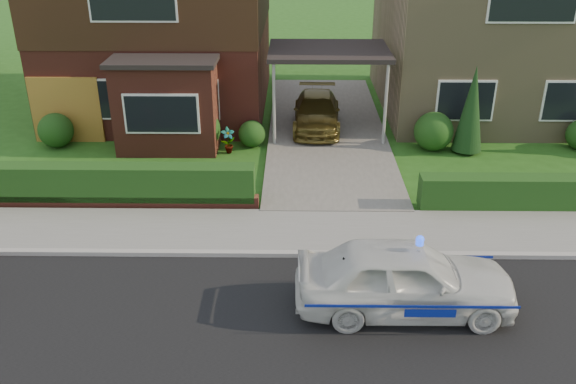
{
  "coord_description": "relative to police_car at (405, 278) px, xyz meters",
  "views": [
    {
      "loc": [
        -1.03,
        -8.29,
        7.02
      ],
      "look_at": [
        -1.19,
        3.5,
        1.35
      ],
      "focal_mm": 38.0,
      "sensor_mm": 36.0,
      "label": 1
    }
  ],
  "objects": [
    {
      "name": "ground",
      "position": [
        -1.01,
        -1.2,
        -0.69
      ],
      "size": [
        120.0,
        120.0,
        0.0
      ],
      "primitive_type": "plane",
      "color": "#225215",
      "rests_on": "ground"
    },
    {
      "name": "road",
      "position": [
        -1.01,
        -1.2,
        -0.69
      ],
      "size": [
        60.0,
        6.0,
        0.02
      ],
      "primitive_type": "cube",
      "color": "black",
      "rests_on": "ground"
    },
    {
      "name": "kerb",
      "position": [
        -1.01,
        1.85,
        -0.63
      ],
      "size": [
        60.0,
        0.16,
        0.12
      ],
      "primitive_type": "cube",
      "color": "#9E9993",
      "rests_on": "ground"
    },
    {
      "name": "sidewalk",
      "position": [
        -1.01,
        2.9,
        -0.64
      ],
      "size": [
        60.0,
        2.0,
        0.1
      ],
      "primitive_type": "cube",
      "color": "slate",
      "rests_on": "ground"
    },
    {
      "name": "driveway",
      "position": [
        -1.01,
        9.8,
        -0.63
      ],
      "size": [
        3.8,
        12.0,
        0.12
      ],
      "primitive_type": "cube",
      "color": "#666059",
      "rests_on": "ground"
    },
    {
      "name": "house_left",
      "position": [
        -6.79,
        12.7,
        3.12
      ],
      "size": [
        7.5,
        9.53,
        7.25
      ],
      "color": "maroon",
      "rests_on": "ground"
    },
    {
      "name": "house_right",
      "position": [
        4.79,
        12.79,
        2.97
      ],
      "size": [
        7.5,
        8.06,
        7.25
      ],
      "color": "#94815A",
      "rests_on": "ground"
    },
    {
      "name": "carport_link",
      "position": [
        -1.01,
        9.75,
        1.96
      ],
      "size": [
        3.8,
        3.0,
        2.77
      ],
      "color": "black",
      "rests_on": "ground"
    },
    {
      "name": "garage_door",
      "position": [
        -9.26,
        8.76,
        0.36
      ],
      "size": [
        2.2,
        0.1,
        2.1
      ],
      "primitive_type": "cube",
      "color": "#966120",
      "rests_on": "ground"
    },
    {
      "name": "dwarf_wall",
      "position": [
        -6.81,
        4.1,
        -0.51
      ],
      "size": [
        7.7,
        0.25,
        0.36
      ],
      "primitive_type": "cube",
      "color": "maroon",
      "rests_on": "ground"
    },
    {
      "name": "hedge_left",
      "position": [
        -6.81,
        4.25,
        -0.69
      ],
      "size": [
        7.5,
        0.55,
        0.9
      ],
      "primitive_type": "cube",
      "color": "black",
      "rests_on": "ground"
    },
    {
      "name": "hedge_right",
      "position": [
        4.79,
        4.15,
        -0.69
      ],
      "size": [
        7.5,
        0.55,
        0.8
      ],
      "primitive_type": "cube",
      "color": "black",
      "rests_on": "ground"
    },
    {
      "name": "shrub_left_far",
      "position": [
        -9.51,
        8.3,
        -0.15
      ],
      "size": [
        1.08,
        1.08,
        1.08
      ],
      "primitive_type": "sphere",
      "color": "black",
      "rests_on": "ground"
    },
    {
      "name": "shrub_left_mid",
      "position": [
        -5.01,
        8.1,
        -0.03
      ],
      "size": [
        1.32,
        1.32,
        1.32
      ],
      "primitive_type": "sphere",
      "color": "black",
      "rests_on": "ground"
    },
    {
      "name": "shrub_left_near",
      "position": [
        -3.41,
        8.4,
        -0.27
      ],
      "size": [
        0.84,
        0.84,
        0.84
      ],
      "primitive_type": "sphere",
      "color": "black",
      "rests_on": "ground"
    },
    {
      "name": "shrub_right_near",
      "position": [
        2.19,
        8.2,
        -0.09
      ],
      "size": [
        1.2,
        1.2,
        1.2
      ],
      "primitive_type": "sphere",
      "color": "black",
      "rests_on": "ground"
    },
    {
      "name": "conifer_a",
      "position": [
        3.19,
        8.0,
        0.61
      ],
      "size": [
        0.9,
        0.9,
        2.6
      ],
      "primitive_type": "cone",
      "color": "black",
      "rests_on": "ground"
    },
    {
      "name": "police_car",
      "position": [
        0.0,
        0.0,
        0.0
      ],
      "size": [
        3.73,
        4.07,
        1.55
      ],
      "rotation": [
        0.0,
        0.0,
        1.58
      ],
      "color": "silver",
      "rests_on": "ground"
    },
    {
      "name": "driveway_car",
      "position": [
        -1.35,
        9.9,
        -0.03
      ],
      "size": [
        1.64,
        3.76,
        1.08
      ],
      "primitive_type": "imported",
      "rotation": [
        0.0,
        0.0,
        -0.03
      ],
      "color": "brown",
      "rests_on": "driveway"
    },
    {
      "name": "potted_plant_a",
      "position": [
        -4.09,
        7.8,
        -0.29
      ],
      "size": [
        0.5,
        0.42,
        0.81
      ],
      "primitive_type": "imported",
      "rotation": [
        0.0,
        0.0,
        0.38
      ],
      "color": "gray",
      "rests_on": "ground"
    },
    {
      "name": "potted_plant_b",
      "position": [
        -9.73,
        4.88,
        -0.33
      ],
      "size": [
        0.51,
        0.5,
        0.72
      ],
      "primitive_type": "imported",
      "rotation": [
        0.0,
        0.0,
        0.75
      ],
      "color": "gray",
      "rests_on": "ground"
    },
    {
      "name": "potted_plant_c",
      "position": [
        -6.97,
        4.8,
        -0.29
      ],
      "size": [
        0.5,
        0.5,
        0.8
      ],
      "primitive_type": "imported",
      "rotation": [
        0.0,
        0.0,
        1.44
      ],
      "color": "gray",
      "rests_on": "ground"
    }
  ]
}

